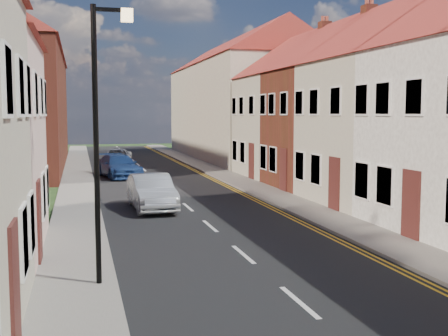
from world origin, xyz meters
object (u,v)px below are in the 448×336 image
object	(u,v)px
lamppost	(100,127)
car_mid	(151,192)
car_distant	(118,157)
car_far	(119,166)

from	to	relation	value
lamppost	car_mid	bearing A→B (deg)	76.89
lamppost	car_distant	bearing A→B (deg)	85.59
car_far	car_distant	size ratio (longest dim) A/B	1.08
lamppost	car_mid	size ratio (longest dim) A/B	1.40
lamppost	car_far	xyz separation A→B (m)	(1.83, 21.79, -2.85)
car_distant	car_mid	bearing A→B (deg)	-83.59
car_far	car_distant	distance (m)	8.23
car_mid	car_distant	distance (m)	20.07
car_mid	car_far	xyz separation A→B (m)	(-0.48, 11.86, -0.02)
car_mid	car_distant	bearing A→B (deg)	87.76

